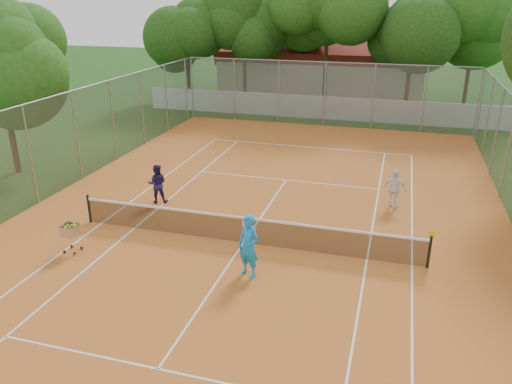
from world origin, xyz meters
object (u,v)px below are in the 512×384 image
(tennis_net, at_px, (244,230))
(ball_hopper, at_px, (71,237))
(player_far_left, at_px, (157,184))
(player_far_right, at_px, (395,189))
(clubhouse, at_px, (323,66))
(player_near, at_px, (249,246))

(tennis_net, distance_m, ball_hopper, 5.61)
(player_far_left, bearing_deg, player_far_right, 174.68)
(tennis_net, xyz_separation_m, player_far_left, (-4.40, 2.45, 0.31))
(tennis_net, relative_size, clubhouse, 0.72)
(player_far_right, bearing_deg, clubhouse, -60.65)
(player_far_right, relative_size, ball_hopper, 1.50)
(ball_hopper, bearing_deg, tennis_net, 45.15)
(player_near, height_order, ball_hopper, player_near)
(player_far_left, bearing_deg, ball_hopper, 62.23)
(player_near, xyz_separation_m, player_far_left, (-5.18, 4.41, -0.18))
(player_far_right, distance_m, ball_hopper, 11.97)
(clubhouse, distance_m, ball_hopper, 31.35)
(ball_hopper, bearing_deg, player_near, 24.40)
(tennis_net, bearing_deg, player_near, -68.24)
(player_far_left, height_order, player_far_right, player_far_left)
(tennis_net, height_order, player_far_right, player_far_right)
(player_far_right, bearing_deg, player_near, 72.40)
(clubhouse, height_order, player_far_right, clubhouse)
(player_far_right, height_order, ball_hopper, player_far_right)
(tennis_net, relative_size, player_far_left, 7.47)
(player_far_left, distance_m, ball_hopper, 4.67)
(player_near, relative_size, ball_hopper, 1.87)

